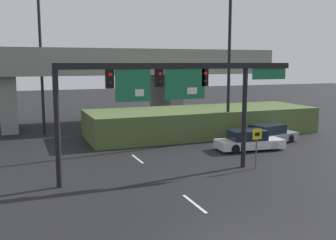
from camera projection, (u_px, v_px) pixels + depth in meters
lane_markings at (138, 159)px, 25.25m from camera, size 0.14×36.93×0.01m
signal_gantry at (173, 86)px, 21.01m from camera, size 13.58×0.44×6.13m
speed_limit_sign at (257, 142)px, 22.67m from camera, size 0.60×0.11×2.41m
highway_light_pole_near at (230, 29)px, 30.43m from camera, size 0.70×0.36×16.66m
highway_light_pole_far at (40, 42)px, 32.87m from camera, size 0.70×0.36×14.84m
overpass_bridge at (92, 72)px, 38.35m from camera, size 36.29×7.86×7.40m
grass_embankment at (202, 121)px, 33.80m from camera, size 19.63×6.26×2.22m
parked_sedan_near_right at (249, 141)px, 27.79m from camera, size 4.92×2.30×1.43m
parked_sedan_mid_right at (269, 134)px, 30.05m from camera, size 5.00×2.75×1.47m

